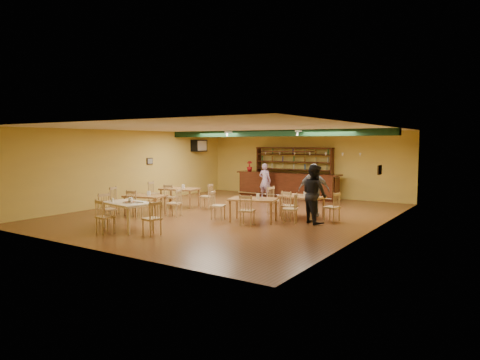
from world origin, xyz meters
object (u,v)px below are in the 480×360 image
Objects in this scene: patron_bar at (265,181)px; near_table at (128,216)px; dining_table_c at (145,205)px; dining_table_a at (180,197)px; patron_right_a at (314,194)px; dining_table_b at (302,206)px; dining_table_d at (253,210)px; bar_counter at (287,185)px.

near_table is at bearing 89.46° from patron_bar.
near_table is at bearing -69.31° from dining_table_c.
dining_table_a is 0.91× the size of patron_bar.
patron_bar is (-0.16, 8.21, 0.40)m from near_table.
patron_right_a reaches higher than near_table.
dining_table_b reaches higher than dining_table_c.
near_table is (1.42, -2.07, 0.05)m from dining_table_c.
dining_table_d is at bearing 114.57° from patron_bar.
near_table is at bearing -78.60° from dining_table_a.
patron_right_a reaches higher than dining_table_d.
near_table is (-2.39, -3.04, 0.02)m from dining_table_d.
patron_right_a is at bearing 53.25° from near_table.
dining_table_d is at bearing 0.46° from dining_table_c.
bar_counter is at bearing 90.84° from dining_table_d.
patron_bar reaches higher than bar_counter.
dining_table_d is 5.79m from patron_bar.
dining_table_a is 1.00× the size of dining_table_b.
patron_bar is (-0.70, -0.83, 0.23)m from bar_counter.
dining_table_b is (5.02, 0.42, -0.00)m from dining_table_a.
dining_table_a is at bearing 30.41° from patron_right_a.
dining_table_a is 1.05× the size of dining_table_c.
patron_bar is (-2.55, 5.18, 0.42)m from dining_table_d.
near_table reaches higher than dining_table_d.
dining_table_d is 1.01× the size of near_table.
bar_counter is 5.33m from dining_table_a.
dining_table_d reaches higher than dining_table_b.
patron_right_a is at bearing 3.81° from dining_table_c.
bar_counter reaches higher than near_table.
dining_table_d is (3.81, 0.96, 0.03)m from dining_table_c.
dining_table_b is 5.39m from dining_table_c.
dining_table_c is 0.93× the size of near_table.
dining_table_b is at bearing 43.17° from dining_table_d.
bar_counter is 2.70× the size of patron_right_a.
dining_table_b is 0.97× the size of dining_table_d.
near_table is at bearing 76.99° from patron_right_a.
patron_bar reaches higher than near_table.
patron_right_a is (4.13, 3.83, 0.53)m from near_table.
dining_table_a is 5.04m from dining_table_b.
dining_table_d is at bearing -26.54° from dining_table_a.
dining_table_c is 0.93× the size of dining_table_d.
dining_table_b is 0.78× the size of patron_right_a.
bar_counter is at bearing -132.01° from patron_bar.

